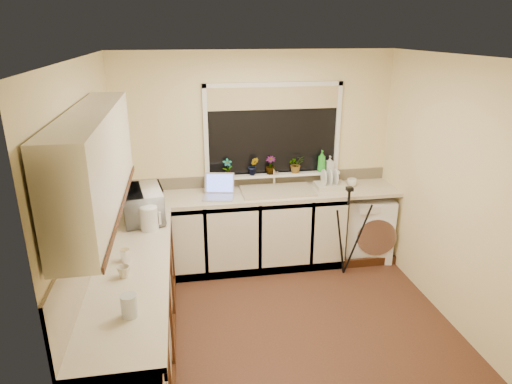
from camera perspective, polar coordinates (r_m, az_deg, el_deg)
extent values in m
plane|color=#533021|center=(4.53, 3.24, -16.11)|extent=(3.20, 3.20, 0.00)
plane|color=white|center=(3.68, 4.00, 16.57)|extent=(3.20, 3.20, 0.00)
plane|color=#F7E1A5|center=(5.34, -0.04, 4.26)|extent=(3.20, 0.00, 3.20)
plane|color=#F7E1A5|center=(2.66, 11.05, -13.15)|extent=(3.20, 0.00, 3.20)
plane|color=#F7E1A5|center=(3.92, -19.90, -2.84)|extent=(0.00, 3.00, 3.00)
plane|color=#F7E1A5|center=(4.56, 23.57, -0.18)|extent=(0.00, 3.00, 3.00)
cube|color=silver|center=(5.29, -2.98, -5.10)|extent=(2.55, 0.60, 0.86)
cube|color=silver|center=(3.98, -14.86, -14.93)|extent=(0.54, 2.40, 0.86)
cube|color=beige|center=(5.16, 0.52, -0.32)|extent=(3.20, 0.60, 0.04)
cube|color=beige|center=(3.75, -15.46, -9.24)|extent=(0.60, 2.40, 0.04)
cube|color=silver|center=(3.29, -19.56, 3.59)|extent=(0.28, 1.90, 0.70)
cube|color=beige|center=(3.68, -20.28, -6.04)|extent=(0.02, 2.40, 0.45)
cube|color=beige|center=(5.40, -0.02, 1.62)|extent=(3.20, 0.02, 0.14)
cube|color=black|center=(5.28, 2.15, 7.71)|extent=(1.50, 0.02, 1.00)
cube|color=tan|center=(5.19, 2.26, 11.70)|extent=(1.50, 0.02, 0.25)
cube|color=white|center=(5.36, 2.20, 2.20)|extent=(1.60, 0.14, 0.03)
cube|color=tan|center=(5.19, 2.69, 0.15)|extent=(0.82, 0.46, 0.03)
cylinder|color=silver|center=(5.32, 2.30, 1.88)|extent=(0.03, 0.03, 0.24)
cube|color=white|center=(5.71, 13.80, -4.17)|extent=(0.65, 0.64, 0.78)
cube|color=#A8A9B0|center=(5.00, -4.77, -0.70)|extent=(0.37, 0.30, 0.02)
cube|color=#5D75FF|center=(5.10, -4.62, 1.16)|extent=(0.34, 0.14, 0.23)
cylinder|color=silver|center=(4.30, -13.30, -3.28)|extent=(0.17, 0.17, 0.22)
cube|color=beige|center=(5.38, 9.34, 0.78)|extent=(0.35, 0.27, 0.05)
cylinder|color=#B4BBC0|center=(3.11, -15.65, -13.62)|extent=(0.11, 0.11, 0.15)
cylinder|color=silver|center=(3.80, -16.12, -7.66)|extent=(0.08, 0.08, 0.10)
imported|color=silver|center=(4.53, -13.98, -1.51)|extent=(0.46, 0.61, 0.31)
imported|color=#999999|center=(5.21, -3.60, 3.05)|extent=(0.12, 0.09, 0.21)
imported|color=#999999|center=(5.26, -0.35, 3.28)|extent=(0.13, 0.11, 0.22)
imported|color=#999999|center=(5.31, 1.82, 3.39)|extent=(0.15, 0.15, 0.21)
imported|color=#999999|center=(5.38, 5.04, 3.53)|extent=(0.21, 0.19, 0.21)
imported|color=green|center=(5.45, 8.27, 3.89)|extent=(0.11, 0.11, 0.26)
imported|color=#999999|center=(5.50, 9.25, 3.57)|extent=(0.08, 0.09, 0.18)
imported|color=white|center=(5.47, 11.96, 1.17)|extent=(0.15, 0.15, 0.09)
imported|color=beige|center=(3.58, -16.32, -9.62)|extent=(0.10, 0.10, 0.09)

